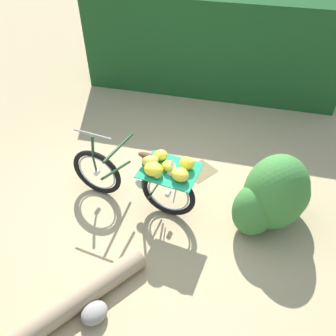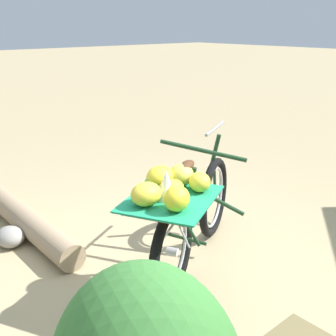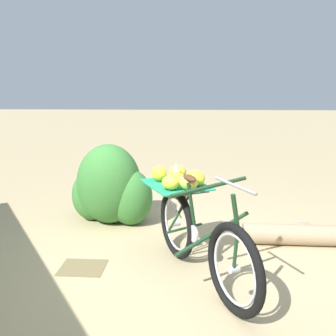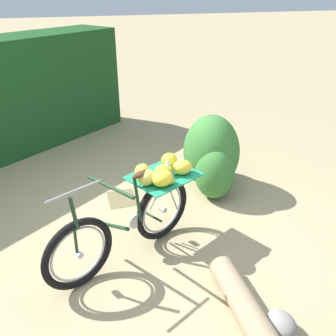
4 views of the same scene
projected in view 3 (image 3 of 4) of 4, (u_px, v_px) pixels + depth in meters
ground_plane at (173, 265)px, 3.54m from camera, size 60.00×60.00×0.00m
bicycle at (193, 219)px, 3.30m from camera, size 1.08×1.72×1.03m
fallen_log at (325, 235)px, 3.97m from camera, size 1.82×0.26×0.23m
shrub_cluster at (111, 189)px, 4.61m from camera, size 1.09×0.75×1.04m
path_stone at (304, 230)px, 4.20m from camera, size 0.28×0.24×0.18m
leaf_litter_patch at (83, 267)px, 3.48m from camera, size 0.44×0.36×0.01m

